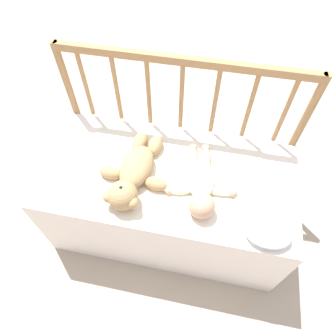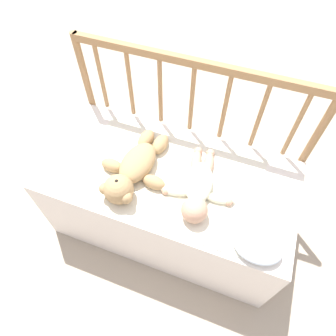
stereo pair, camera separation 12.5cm
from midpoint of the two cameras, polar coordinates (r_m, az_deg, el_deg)
ground_plane at (r=1.83m, az=-1.93°, el=-10.09°), size 12.00×12.00×0.00m
crib_mattress at (r=1.62m, az=-2.17°, el=-6.32°), size 1.20×0.59×0.49m
crib_rail at (r=1.51m, az=0.09°, el=11.52°), size 1.20×0.04×0.91m
blanket at (r=1.40m, az=-2.39°, el=-1.77°), size 0.84×0.53×0.01m
teddy_bear at (r=1.36m, az=-9.22°, el=-1.22°), size 0.33×0.46×0.13m
baby at (r=1.33m, az=3.62°, el=-3.18°), size 0.34×0.42×0.11m
small_pillow at (r=1.28m, az=15.87°, el=-11.88°), size 0.19×0.15×0.06m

